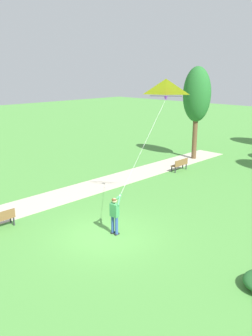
% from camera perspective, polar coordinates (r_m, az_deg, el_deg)
% --- Properties ---
extents(ground_plane, '(120.00, 120.00, 0.00)m').
position_cam_1_polar(ground_plane, '(16.36, -3.14, -10.69)').
color(ground_plane, '#4C8E3D').
extents(walkway_path, '(2.64, 32.02, 0.02)m').
position_cam_1_polar(walkway_path, '(21.61, -9.51, -4.21)').
color(walkway_path, '#B7AD99').
rests_on(walkway_path, ground).
extents(person_kite_flyer, '(0.52, 0.62, 1.83)m').
position_cam_1_polar(person_kite_flyer, '(16.06, -1.80, -7.08)').
color(person_kite_flyer, '#232328').
rests_on(person_kite_flyer, ground).
extents(flying_kite, '(1.62, 3.82, 4.99)m').
position_cam_1_polar(flying_kite, '(17.53, 6.33, 12.26)').
color(flying_kite, yellow).
extents(park_bench_far_walkway, '(0.45, 1.50, 0.88)m').
position_cam_1_polar(park_bench_far_walkway, '(26.46, 8.59, 0.63)').
color(park_bench_far_walkway, brown).
rests_on(park_bench_far_walkway, ground).
extents(tree_behind_path, '(2.31, 2.01, 7.46)m').
position_cam_1_polar(tree_behind_path, '(29.68, 11.22, 11.26)').
color(tree_behind_path, brown).
rests_on(tree_behind_path, ground).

